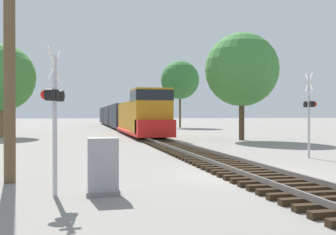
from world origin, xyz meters
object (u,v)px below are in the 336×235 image
(freight_train, at_px, (119,116))
(utility_pole, at_px, (9,31))
(crossing_signal_near, at_px, (54,103))
(tree_far_right, at_px, (242,70))
(tree_mid_background, at_px, (1,77))
(crossing_signal_far, at_px, (309,108))
(relay_cabinet, at_px, (103,167))
(tree_deep_background, at_px, (180,80))

(freight_train, distance_m, utility_pole, 48.27)
(freight_train, xyz_separation_m, crossing_signal_near, (-6.45, -49.85, 0.54))
(tree_far_right, xyz_separation_m, tree_mid_background, (-20.11, 9.18, -0.20))
(crossing_signal_far, relative_size, tree_mid_background, 0.48)
(crossing_signal_far, bearing_deg, relay_cabinet, 133.12)
(crossing_signal_near, height_order, tree_far_right, tree_far_right)
(crossing_signal_near, bearing_deg, tree_mid_background, -149.91)
(freight_train, distance_m, crossing_signal_near, 50.27)
(tree_mid_background, bearing_deg, crossing_signal_near, -77.12)
(relay_cabinet, bearing_deg, tree_deep_background, 73.48)
(relay_cabinet, distance_m, tree_mid_background, 30.25)
(relay_cabinet, relative_size, tree_deep_background, 0.14)
(tree_far_right, bearing_deg, freight_train, 103.17)
(relay_cabinet, bearing_deg, crossing_signal_far, 32.93)
(tree_far_right, bearing_deg, tree_deep_background, 85.03)
(freight_train, relative_size, crossing_signal_far, 15.21)
(crossing_signal_near, height_order, tree_deep_background, tree_deep_background)
(utility_pole, relative_size, tree_far_right, 1.05)
(freight_train, bearing_deg, crossing_signal_far, -83.40)
(freight_train, relative_size, utility_pole, 6.86)
(utility_pole, distance_m, tree_deep_background, 51.31)
(crossing_signal_far, xyz_separation_m, tree_mid_background, (-18.02, 22.20, 3.15))
(freight_train, height_order, crossing_signal_near, freight_train)
(relay_cabinet, xyz_separation_m, utility_pole, (-2.70, 2.47, 3.95))
(tree_far_right, xyz_separation_m, tree_deep_background, (2.68, 30.90, 1.87))
(tree_deep_background, bearing_deg, crossing_signal_far, -96.19)
(freight_train, relative_size, tree_deep_background, 5.88)
(crossing_signal_near, xyz_separation_m, relay_cabinet, (1.25, -0.15, -1.66))
(crossing_signal_near, bearing_deg, freight_train, -170.15)
(relay_cabinet, height_order, tree_far_right, tree_far_right)
(utility_pole, xyz_separation_m, tree_far_right, (15.00, 17.18, 1.08))
(freight_train, relative_size, relay_cabinet, 42.15)
(crossing_signal_far, relative_size, tree_far_right, 0.47)
(utility_pole, relative_size, tree_deep_background, 0.86)
(freight_train, distance_m, tree_deep_background, 11.38)
(relay_cabinet, xyz_separation_m, tree_mid_background, (-7.80, 28.83, 4.83))
(tree_mid_background, bearing_deg, crossing_signal_far, -50.93)
(crossing_signal_near, relative_size, relay_cabinet, 2.55)
(crossing_signal_far, relative_size, relay_cabinet, 2.77)
(crossing_signal_far, relative_size, utility_pole, 0.45)
(freight_train, height_order, relay_cabinet, freight_train)
(tree_far_right, height_order, tree_deep_background, tree_deep_background)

